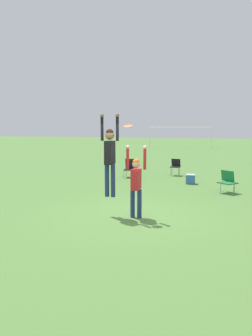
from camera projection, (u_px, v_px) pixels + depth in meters
name	position (u px, v px, depth m)	size (l,w,h in m)	color
ground_plane	(128.00, 215.00, 9.09)	(120.00, 120.00, 0.00)	#56843D
person_jumping	(110.00, 153.00, 8.80)	(0.54, 0.39, 2.25)	navy
person_defending	(136.00, 180.00, 8.70)	(0.57, 0.42, 1.95)	navy
frisbee	(128.00, 126.00, 8.59)	(0.25, 0.25, 0.08)	#E04C23
camping_chair_0	(130.00, 167.00, 15.76)	(0.53, 0.58, 0.88)	gray
camping_chair_1	(176.00, 165.00, 16.32)	(0.51, 0.55, 0.82)	gray
camping_chair_2	(228.00, 180.00, 12.08)	(0.78, 0.87, 0.81)	gray
cooler_box	(191.00, 179.00, 13.98)	(0.37, 0.36, 0.41)	#336BB7
soccer_goal	(180.00, 131.00, 37.34)	(7.10, 0.10, 2.35)	white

